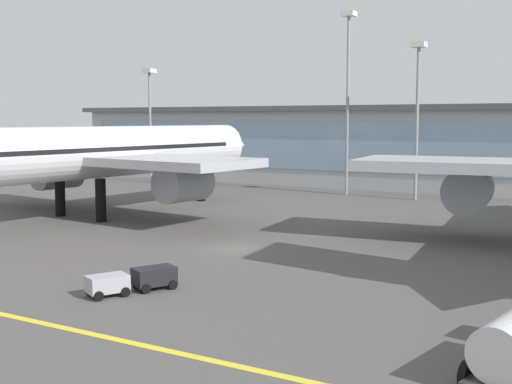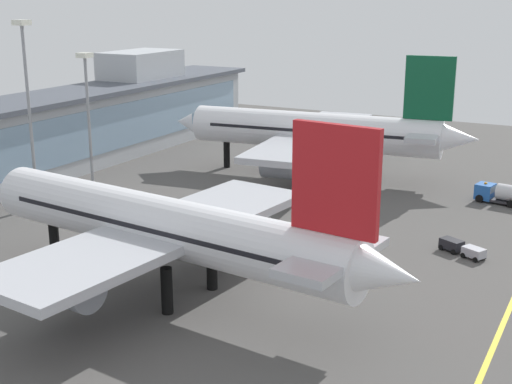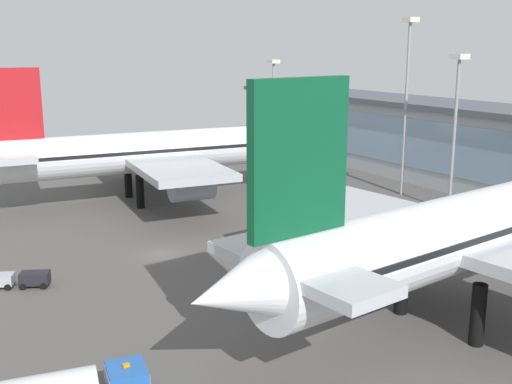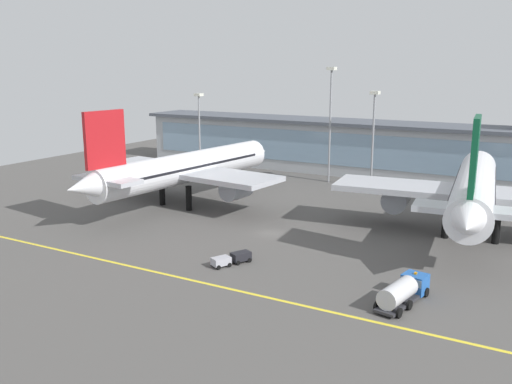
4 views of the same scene
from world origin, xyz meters
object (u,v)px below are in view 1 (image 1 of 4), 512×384
Objects in this scene: apron_light_mast_centre at (418,95)px; apron_light_mast_west at (348,77)px; airliner_near_left at (101,153)px; baggage_tug_near at (133,280)px; apron_light_mast_east at (150,106)px.

apron_light_mast_west is at bearing 173.36° from apron_light_mast_centre.
baggage_tug_near is (24.72, -23.60, -6.15)m from airliner_near_left.
apron_light_mast_west is (15.60, 32.72, 9.56)m from airliner_near_left.
airliner_near_left is 37.49m from apron_light_mast_west.
apron_light_mast_centre reaches higher than apron_light_mast_east.
baggage_tug_near is at bearing -127.17° from airliner_near_left.
apron_light_mast_west is 1.34× the size of apron_light_mast_east.
apron_light_mast_centre is (25.89, 31.52, 6.85)m from airliner_near_left.
apron_light_mast_east is (-19.85, 32.75, 5.93)m from airliner_near_left.
apron_light_mast_east is at bearing 178.46° from apron_light_mast_centre.
baggage_tug_near is 0.28× the size of apron_light_mast_centre.
baggage_tug_near is 0.22× the size of apron_light_mast_west.
baggage_tug_near is 0.30× the size of apron_light_mast_east.
apron_light_mast_centre is (10.29, -1.20, -2.72)m from apron_light_mast_west.
apron_light_mast_centre is (1.17, 55.11, 12.99)m from baggage_tug_near.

